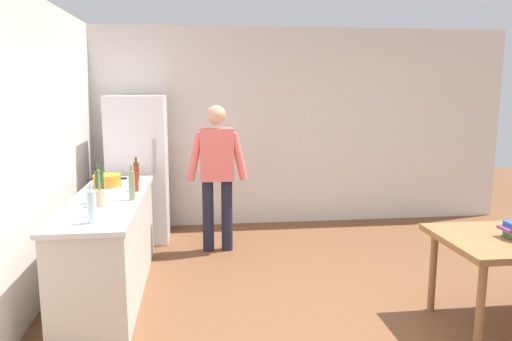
{
  "coord_description": "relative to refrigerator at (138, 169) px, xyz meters",
  "views": [
    {
      "loc": [
        -1.17,
        -3.64,
        1.89
      ],
      "look_at": [
        -0.57,
        1.27,
        1.04
      ],
      "focal_mm": 33.89,
      "sensor_mm": 36.0,
      "label": 1
    }
  ],
  "objects": [
    {
      "name": "ground_plane",
      "position": [
        1.9,
        -2.4,
        -0.9
      ],
      "size": [
        14.0,
        14.0,
        0.0
      ],
      "primitive_type": "plane",
      "color": "brown"
    },
    {
      "name": "wall_back",
      "position": [
        1.9,
        0.6,
        0.45
      ],
      "size": [
        6.4,
        0.12,
        2.7
      ],
      "primitive_type": "cube",
      "color": "silver",
      "rests_on": "ground_plane"
    },
    {
      "name": "wall_left",
      "position": [
        -0.7,
        -2.2,
        0.45
      ],
      "size": [
        0.12,
        5.6,
        2.7
      ],
      "primitive_type": "cube",
      "color": "silver",
      "rests_on": "ground_plane"
    },
    {
      "name": "kitchen_counter",
      "position": [
        -0.1,
        -1.6,
        -0.45
      ],
      "size": [
        0.64,
        2.2,
        0.9
      ],
      "color": "beige",
      "rests_on": "ground_plane"
    },
    {
      "name": "refrigerator",
      "position": [
        0.0,
        0.0,
        0.0
      ],
      "size": [
        0.7,
        0.67,
        1.8
      ],
      "color": "white",
      "rests_on": "ground_plane"
    },
    {
      "name": "person",
      "position": [
        0.95,
        -0.55,
        0.08
      ],
      "size": [
        0.7,
        0.22,
        1.7
      ],
      "color": "#1E1E2D",
      "rests_on": "ground_plane"
    },
    {
      "name": "cooking_pot",
      "position": [
        -0.19,
        -1.06,
        0.06
      ],
      "size": [
        0.4,
        0.28,
        0.12
      ],
      "color": "orange",
      "rests_on": "kitchen_counter"
    },
    {
      "name": "utensil_jar",
      "position": [
        -0.11,
        -1.92,
        0.08
      ],
      "size": [
        0.11,
        0.11,
        0.32
      ],
      "color": "tan",
      "rests_on": "kitchen_counter"
    },
    {
      "name": "bottle_beer_brown",
      "position": [
        0.07,
        -0.79,
        0.11
      ],
      "size": [
        0.06,
        0.06,
        0.26
      ],
      "color": "#5B3314",
      "rests_on": "kitchen_counter"
    },
    {
      "name": "bottle_wine_green",
      "position": [
        -0.12,
        -1.78,
        0.15
      ],
      "size": [
        0.08,
        0.08,
        0.34
      ],
      "color": "#1E5123",
      "rests_on": "kitchen_counter"
    },
    {
      "name": "bottle_sauce_red",
      "position": [
        0.13,
        -1.34,
        0.1
      ],
      "size": [
        0.06,
        0.06,
        0.24
      ],
      "color": "#B22319",
      "rests_on": "kitchen_counter"
    },
    {
      "name": "bottle_water_clear",
      "position": [
        -0.06,
        -2.44,
        0.13
      ],
      "size": [
        0.07,
        0.07,
        0.3
      ],
      "color": "silver",
      "rests_on": "kitchen_counter"
    },
    {
      "name": "bottle_vinegar_tall",
      "position": [
        0.14,
        -1.71,
        0.14
      ],
      "size": [
        0.06,
        0.06,
        0.32
      ],
      "color": "gray",
      "rests_on": "kitchen_counter"
    }
  ]
}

